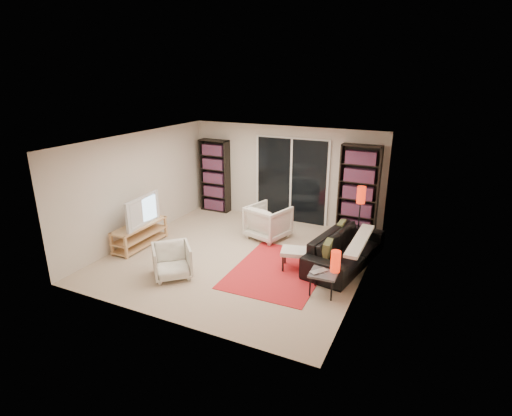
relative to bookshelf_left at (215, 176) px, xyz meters
The scene contains 20 objects.
floor 3.19m from the bookshelf_left, 50.10° to the right, with size 5.00×5.00×0.00m, color #C6B195.
wall_back 1.97m from the bookshelf_left, ahead, with size 5.00×0.02×2.40m, color beige.
wall_front 5.22m from the bookshelf_left, 68.02° to the right, with size 5.00×0.02×2.40m, color beige.
wall_left 2.41m from the bookshelf_left, 103.27° to the right, with size 0.02×5.00×2.40m, color beige.
wall_right 5.03m from the bookshelf_left, 27.66° to the right, with size 0.02×5.00×2.40m, color beige.
ceiling 3.36m from the bookshelf_left, 50.10° to the right, with size 5.00×5.00×0.02m, color white.
sliding_door 2.16m from the bookshelf_left, ahead, with size 1.92×0.08×2.16m.
bookshelf_left is the anchor object (origin of this frame).
bookshelf_right 3.85m from the bookshelf_left, ahead, with size 0.90×0.30×2.10m.
tv_stand 2.89m from the bookshelf_left, 95.14° to the right, with size 0.44×1.37×0.50m.
tv 2.80m from the bookshelf_left, 94.73° to the right, with size 1.12×0.15×0.64m, color black.
rug 4.03m from the bookshelf_left, 41.21° to the right, with size 1.66×2.24×0.01m, color red.
sofa 4.42m from the bookshelf_left, 23.50° to the right, with size 2.19×0.86×0.64m, color black.
armchair_back 2.47m from the bookshelf_left, 29.15° to the right, with size 0.83×0.85×0.78m, color silver.
armchair_front 3.89m from the bookshelf_left, 71.18° to the right, with size 0.67×0.69×0.62m, color silver.
ottoman 4.02m from the bookshelf_left, 36.54° to the right, with size 0.61×0.54×0.40m.
side_table 5.00m from the bookshelf_left, 37.37° to the right, with size 0.48×0.48×0.40m.
laptop 4.99m from the bookshelf_left, 38.17° to the right, with size 0.31×0.20×0.02m, color silver.
table_lamp 5.04m from the bookshelf_left, 35.21° to the right, with size 0.17×0.17×0.38m, color red.
floor_lamp 4.12m from the bookshelf_left, 10.53° to the right, with size 0.20×0.20×1.35m.
Camera 1 is at (3.56, -6.65, 3.61)m, focal length 28.00 mm.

